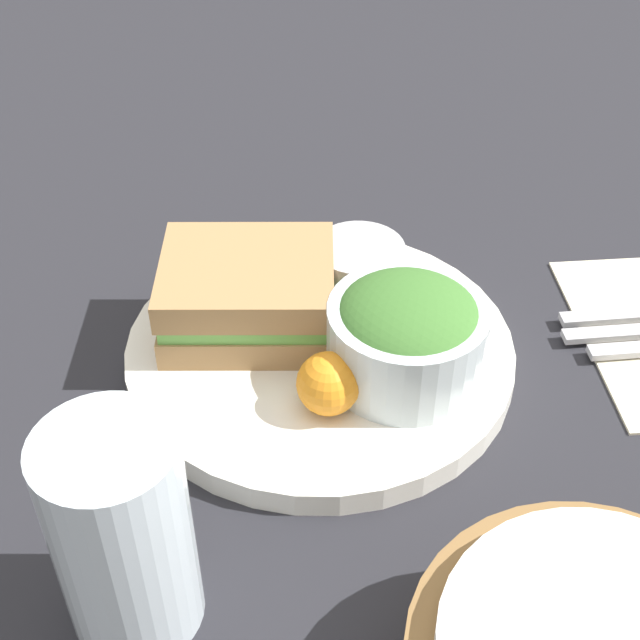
# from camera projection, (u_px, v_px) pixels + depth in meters

# --- Properties ---
(ground_plane) EXTENTS (4.00, 4.00, 0.00)m
(ground_plane) POSITION_uv_depth(u_px,v_px,m) (320.00, 362.00, 0.61)
(ground_plane) COLOR #232328
(plate) EXTENTS (0.26, 0.26, 0.02)m
(plate) POSITION_uv_depth(u_px,v_px,m) (320.00, 352.00, 0.61)
(plate) COLOR white
(plate) RESTS_ON ground_plane
(sandwich) EXTENTS (0.12, 0.10, 0.05)m
(sandwich) POSITION_uv_depth(u_px,v_px,m) (248.00, 294.00, 0.60)
(sandwich) COLOR #A37A4C
(sandwich) RESTS_ON plate
(salad_bowl) EXTENTS (0.10, 0.10, 0.06)m
(salad_bowl) POSITION_uv_depth(u_px,v_px,m) (407.00, 332.00, 0.56)
(salad_bowl) COLOR silver
(salad_bowl) RESTS_ON plate
(dressing_cup) EXTENTS (0.06, 0.06, 0.04)m
(dressing_cup) POSITION_uv_depth(u_px,v_px,m) (359.00, 269.00, 0.63)
(dressing_cup) COLOR #B7B7BC
(dressing_cup) RESTS_ON plate
(orange_wedge) EXTENTS (0.04, 0.04, 0.04)m
(orange_wedge) POSITION_uv_depth(u_px,v_px,m) (324.00, 384.00, 0.54)
(orange_wedge) COLOR orange
(orange_wedge) RESTS_ON plate
(drink_glass) EXTENTS (0.07, 0.07, 0.13)m
(drink_glass) POSITION_uv_depth(u_px,v_px,m) (123.00, 535.00, 0.43)
(drink_glass) COLOR silver
(drink_glass) RESTS_ON ground_plane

